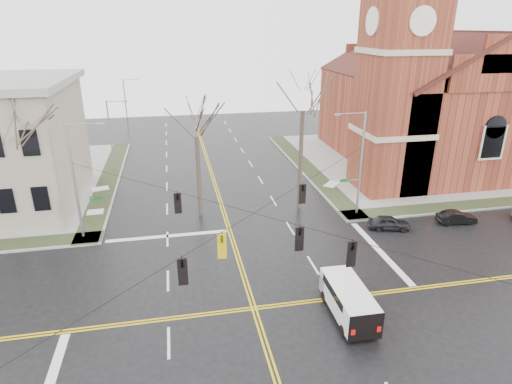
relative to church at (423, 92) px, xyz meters
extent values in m
plane|color=black|center=(-24.76, -24.78, -8.43)|extent=(120.00, 120.00, 0.00)
cube|color=gray|center=(0.24, 0.22, -8.36)|extent=(30.00, 30.00, 0.15)
cube|color=#28321B|center=(-13.56, 0.22, -8.28)|extent=(2.00, 30.00, 0.02)
cube|color=#28321B|center=(0.24, -13.58, -8.28)|extent=(30.00, 2.00, 0.02)
cube|color=#28321B|center=(-35.96, 0.22, -8.28)|extent=(2.00, 30.00, 0.02)
cube|color=gold|center=(-24.88, -24.78, -8.43)|extent=(0.12, 100.00, 0.01)
cube|color=gold|center=(-24.64, -24.78, -8.43)|extent=(0.12, 100.00, 0.01)
cube|color=gold|center=(-24.76, -24.90, -8.43)|extent=(100.00, 0.12, 0.01)
cube|color=gold|center=(-24.76, -24.66, -8.43)|extent=(100.00, 0.12, 0.01)
cube|color=silver|center=(-29.76, -14.28, -8.43)|extent=(9.50, 0.50, 0.01)
cube|color=silver|center=(-14.26, -19.78, -8.43)|extent=(0.50, 9.50, 0.01)
cube|color=maroon|center=(-7.76, -7.78, 1.57)|extent=(6.00, 6.00, 20.00)
cylinder|color=silver|center=(-7.76, -10.83, 7.57)|extent=(2.40, 0.15, 2.40)
cylinder|color=silver|center=(-10.81, -7.78, 7.57)|extent=(0.15, 2.40, 2.40)
cube|color=maroon|center=(1.24, 1.22, -3.43)|extent=(18.00, 24.00, 10.00)
cube|color=maroon|center=(-7.96, -4.78, -6.23)|extent=(2.00, 5.00, 4.40)
cylinder|color=gray|center=(-13.26, -13.28, -3.78)|extent=(0.20, 0.20, 9.00)
cylinder|color=gray|center=(-13.86, -13.28, -5.13)|extent=(1.20, 0.06, 0.06)
cube|color=#0D5117|center=(-14.56, -13.28, -5.13)|extent=(0.90, 0.04, 0.25)
cylinder|color=gray|center=(-14.46, -13.28, 0.62)|extent=(2.40, 0.08, 0.08)
cube|color=gray|center=(-15.66, -13.28, 0.57)|extent=(0.50, 0.22, 0.15)
cylinder|color=gray|center=(-36.26, -13.28, -3.78)|extent=(0.20, 0.20, 9.00)
cylinder|color=gray|center=(-35.66, -13.28, -5.13)|extent=(1.20, 0.06, 0.06)
cube|color=#0D5117|center=(-34.96, -13.28, -5.13)|extent=(0.90, 0.04, 0.25)
cylinder|color=gray|center=(-35.06, -13.28, 0.62)|extent=(2.40, 0.08, 0.08)
cube|color=gray|center=(-33.86, -13.28, 0.57)|extent=(0.50, 0.22, 0.15)
cylinder|color=black|center=(-24.76, -24.78, -2.23)|extent=(23.02, 23.02, 0.03)
cylinder|color=black|center=(-24.76, -24.78, -2.23)|extent=(23.02, 23.02, 0.03)
imported|color=black|center=(-28.76, -28.78, -2.98)|extent=(0.21, 0.26, 1.30)
imported|color=black|center=(-20.76, -20.78, -2.98)|extent=(0.21, 0.26, 1.30)
imported|color=#C5A40B|center=(-26.76, -26.78, -2.98)|extent=(0.21, 0.26, 1.30)
imported|color=black|center=(-28.76, -20.78, -2.98)|extent=(0.21, 0.26, 1.30)
imported|color=black|center=(-20.76, -28.78, -2.98)|extent=(0.21, 0.26, 1.30)
imported|color=black|center=(-22.76, -26.78, -2.98)|extent=(0.21, 0.26, 1.30)
cylinder|color=gray|center=(-35.56, 3.22, -4.33)|extent=(0.16, 0.16, 8.00)
cylinder|color=gray|center=(-34.56, 3.22, -0.43)|extent=(2.00, 0.07, 0.07)
cube|color=gray|center=(-33.56, 3.22, -0.48)|extent=(0.45, 0.20, 0.13)
cylinder|color=gray|center=(-35.56, 23.22, -4.33)|extent=(0.16, 0.16, 8.00)
cylinder|color=gray|center=(-34.56, 23.22, -0.43)|extent=(2.00, 0.07, 0.07)
cube|color=gray|center=(-33.56, 23.22, -0.48)|extent=(0.45, 0.20, 0.13)
cube|color=white|center=(-19.60, -26.51, -7.34)|extent=(1.97, 4.88, 1.55)
cube|color=white|center=(-19.56, -24.50, -7.57)|extent=(1.89, 0.86, 1.10)
cube|color=black|center=(-19.55, -24.18, -7.06)|extent=(1.69, 0.14, 0.73)
cube|color=black|center=(-19.60, -26.33, -6.84)|extent=(1.95, 3.32, 0.50)
cube|color=#B70C0A|center=(-20.36, -28.96, -7.52)|extent=(0.22, 0.07, 0.31)
cube|color=#B70C0A|center=(-18.94, -28.99, -7.52)|extent=(0.22, 0.07, 0.31)
cube|color=black|center=(-19.60, -26.51, -8.13)|extent=(2.01, 4.92, 0.09)
cylinder|color=black|center=(-20.41, -24.90, -8.10)|extent=(0.25, 0.66, 0.66)
cylinder|color=black|center=(-18.73, -24.93, -8.10)|extent=(0.25, 0.66, 0.66)
cylinder|color=black|center=(-20.47, -28.09, -8.10)|extent=(0.25, 0.66, 0.66)
cylinder|color=black|center=(-18.79, -28.13, -8.10)|extent=(0.25, 0.66, 0.66)
imported|color=black|center=(-11.85, -16.50, -7.87)|extent=(3.58, 2.19, 1.14)
imported|color=black|center=(-5.71, -16.60, -7.89)|extent=(3.37, 1.47, 1.08)
cylinder|color=#382C23|center=(-39.51, -11.47, -4.56)|extent=(0.36, 0.36, 7.45)
cylinder|color=#382C23|center=(-26.84, -10.72, -4.81)|extent=(0.36, 0.36, 6.95)
cylinder|color=#382C23|center=(-17.90, -10.97, -3.89)|extent=(0.36, 0.36, 8.79)
camera|label=1|loc=(-28.76, -45.51, 7.25)|focal=30.00mm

